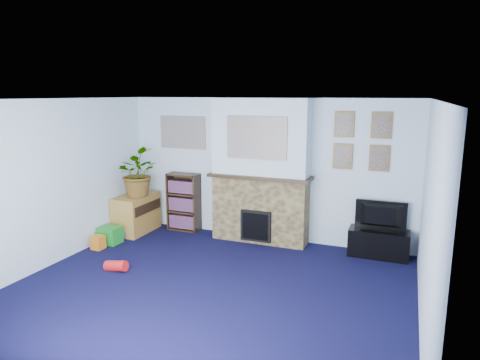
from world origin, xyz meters
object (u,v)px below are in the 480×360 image
at_px(television, 380,216).
at_px(bookshelf, 184,203).
at_px(tv_stand, 379,242).
at_px(sideboard, 136,213).

xyz_separation_m(television, bookshelf, (-3.43, 0.06, -0.14)).
bearing_deg(bookshelf, television, -0.94).
height_order(tv_stand, bookshelf, bookshelf).
xyz_separation_m(tv_stand, bookshelf, (-3.43, 0.08, 0.28)).
relative_size(television, sideboard, 0.87).
distance_m(television, bookshelf, 3.43).
bearing_deg(television, sideboard, 4.25).
bearing_deg(television, tv_stand, 89.24).
relative_size(television, bookshelf, 0.72).
height_order(tv_stand, television, television).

